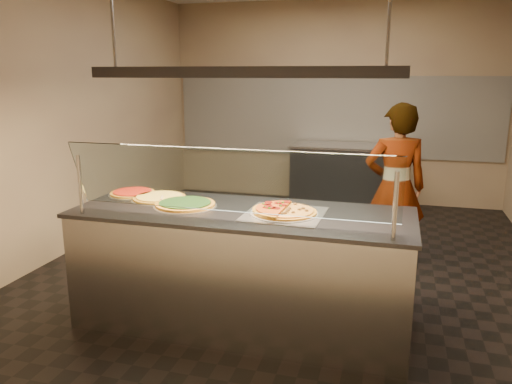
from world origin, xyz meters
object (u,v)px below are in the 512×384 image
(pizza_spinach, at_px, (185,204))
(pizza_spatula, at_px, (166,199))
(sneeze_guard, at_px, (226,182))
(prep_table, at_px, (344,176))
(perforated_tray, at_px, (284,213))
(pizza_tomato, at_px, (133,193))
(heat_lamp_housing, at_px, (241,72))
(half_pizza_sausage, at_px, (299,212))
(pizza_cheese, at_px, (160,197))
(half_pizza_pepperoni, at_px, (269,209))
(serving_counter, at_px, (242,268))
(worker, at_px, (395,188))

(pizza_spinach, distance_m, pizza_spatula, 0.19)
(pizza_spinach, bearing_deg, sneeze_guard, -36.82)
(prep_table, bearing_deg, pizza_spatula, -105.60)
(pizza_spinach, bearing_deg, perforated_tray, -1.35)
(pizza_tomato, relative_size, heat_lamp_housing, 0.18)
(pizza_spatula, bearing_deg, half_pizza_sausage, -3.42)
(pizza_spinach, height_order, pizza_cheese, pizza_spinach)
(sneeze_guard, relative_size, pizza_tomato, 5.74)
(half_pizza_sausage, xyz_separation_m, heat_lamp_housing, (-0.44, 0.02, 0.99))
(pizza_spatula, xyz_separation_m, prep_table, (1.04, 3.72, -0.49))
(pizza_tomato, bearing_deg, prep_table, 67.73)
(pizza_spinach, bearing_deg, half_pizza_pepperoni, -1.42)
(pizza_cheese, bearing_deg, heat_lamp_housing, -11.31)
(pizza_cheese, xyz_separation_m, prep_table, (1.15, 3.62, -0.48))
(half_pizza_pepperoni, bearing_deg, pizza_tomato, 168.67)
(perforated_tray, height_order, pizza_tomato, pizza_tomato)
(heat_lamp_housing, bearing_deg, pizza_tomato, 167.05)
(perforated_tray, bearing_deg, sneeze_guard, -135.36)
(serving_counter, distance_m, pizza_cheese, 0.91)
(perforated_tray, xyz_separation_m, half_pizza_sausage, (0.11, -0.00, 0.02))
(pizza_spinach, relative_size, worker, 0.30)
(perforated_tray, xyz_separation_m, pizza_spatula, (-0.98, 0.06, 0.02))
(pizza_spinach, xyz_separation_m, pizza_tomato, (-0.59, 0.24, -0.00))
(serving_counter, relative_size, pizza_cheese, 5.58)
(prep_table, bearing_deg, serving_counter, -95.89)
(serving_counter, xyz_separation_m, pizza_spinach, (-0.46, 0.00, 0.48))
(serving_counter, height_order, heat_lamp_housing, heat_lamp_housing)
(half_pizza_pepperoni, xyz_separation_m, worker, (0.89, 1.53, -0.13))
(pizza_spatula, bearing_deg, perforated_tray, -3.77)
(perforated_tray, relative_size, half_pizza_sausage, 1.23)
(half_pizza_pepperoni, distance_m, half_pizza_sausage, 0.22)
(half_pizza_sausage, height_order, heat_lamp_housing, heat_lamp_housing)
(half_pizza_sausage, distance_m, pizza_cheese, 1.21)
(prep_table, bearing_deg, heat_lamp_housing, -95.89)
(prep_table, relative_size, worker, 0.91)
(pizza_tomato, height_order, pizza_spatula, pizza_spatula)
(perforated_tray, bearing_deg, half_pizza_sausage, -0.25)
(serving_counter, xyz_separation_m, half_pizza_pepperoni, (0.22, -0.01, 0.50))
(half_pizza_sausage, xyz_separation_m, pizza_cheese, (-1.20, 0.17, -0.01))
(half_pizza_pepperoni, xyz_separation_m, pizza_tomato, (-1.27, 0.26, -0.02))
(serving_counter, height_order, pizza_spinach, pizza_spinach)
(serving_counter, height_order, prep_table, same)
(perforated_tray, xyz_separation_m, prep_table, (0.06, 3.78, -0.47))
(sneeze_guard, bearing_deg, half_pizza_sausage, 36.45)
(pizza_tomato, bearing_deg, worker, 30.44)
(sneeze_guard, distance_m, half_pizza_sausage, 0.61)
(perforated_tray, bearing_deg, pizza_cheese, 171.34)
(sneeze_guard, relative_size, pizza_spinach, 4.69)
(sneeze_guard, bearing_deg, prep_table, 84.60)
(serving_counter, bearing_deg, pizza_cheese, 168.69)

